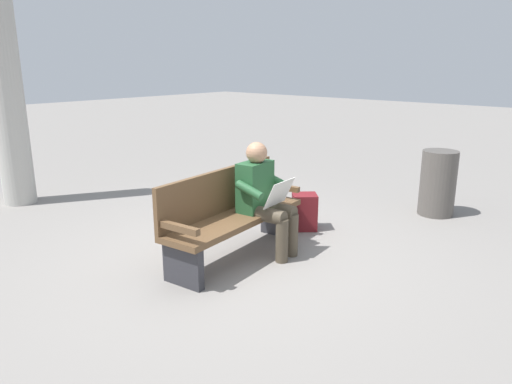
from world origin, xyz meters
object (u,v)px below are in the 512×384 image
(bench_near, at_px, (231,214))
(trash_bin, at_px, (438,183))
(support_pillar, at_px, (6,88))
(backpack, at_px, (304,212))
(person_seated, at_px, (264,196))

(bench_near, distance_m, trash_bin, 2.99)
(support_pillar, bearing_deg, backpack, 115.48)
(backpack, relative_size, support_pillar, 0.14)
(bench_near, xyz_separation_m, support_pillar, (0.60, -3.65, 1.15))
(person_seated, bearing_deg, support_pillar, -83.46)
(backpack, bearing_deg, person_seated, 7.42)
(bench_near, bearing_deg, backpack, 169.45)
(person_seated, distance_m, trash_bin, 2.66)
(support_pillar, height_order, trash_bin, support_pillar)
(person_seated, distance_m, backpack, 0.99)
(support_pillar, bearing_deg, person_seated, 102.94)
(bench_near, height_order, person_seated, person_seated)
(backpack, xyz_separation_m, trash_bin, (-1.62, 0.98, 0.21))
(bench_near, distance_m, person_seated, 0.39)
(person_seated, xyz_separation_m, trash_bin, (-2.51, 0.86, -0.20))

